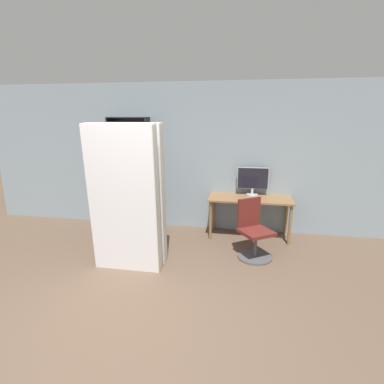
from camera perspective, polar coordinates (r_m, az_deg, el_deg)
The scene contains 8 objects.
ground_plane at distance 3.39m, azimuth -12.49°, elevation -24.50°, with size 16.00×16.00×0.00m, color brown.
wall_back at distance 5.64m, azimuth -1.30°, elevation 6.57°, with size 8.00×0.06×2.70m.
desk at distance 5.35m, azimuth 10.98°, elevation -1.98°, with size 1.45×0.61×0.72m.
monitor at distance 5.44m, azimuth 11.50°, elevation 2.30°, with size 0.55×0.20×0.50m.
office_chair at distance 4.68m, azimuth 11.65°, elevation -7.98°, with size 0.61×0.61×0.90m.
bookshelf at distance 5.88m, azimuth -12.24°, elevation 3.47°, with size 0.75×0.30×2.09m.
mattress_near at distance 4.10m, azimuth -12.78°, elevation -1.55°, with size 0.94×0.28×2.02m.
mattress_far at distance 4.36m, azimuth -11.30°, elevation -0.53°, with size 0.94×0.26×2.02m.
Camera 1 is at (1.11, -2.41, 2.10)m, focal length 28.00 mm.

